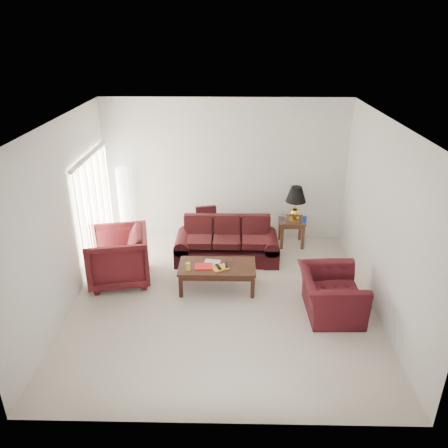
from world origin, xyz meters
name	(u,v)px	position (x,y,z in m)	size (l,w,h in m)	color
floor	(223,301)	(0.00, 0.00, 0.00)	(5.00, 5.00, 0.00)	beige
blinds	(96,212)	(-2.42, 1.30, 1.08)	(0.10, 2.00, 2.16)	silver
sofa	(227,241)	(0.04, 1.44, 0.41)	(2.01, 0.87, 0.82)	black
throw_pillow	(206,216)	(-0.39, 2.07, 0.67)	(0.42, 0.12, 0.42)	black
end_table	(291,232)	(1.39, 2.15, 0.29)	(0.53, 0.53, 0.57)	#4B341A
table_lamp	(295,203)	(1.45, 2.19, 0.93)	(0.42, 0.42, 0.71)	gold
clock	(282,219)	(1.17, 1.99, 0.65)	(0.15, 0.05, 0.15)	silver
blue_canister	(304,220)	(1.62, 1.98, 0.65)	(0.09, 0.09, 0.14)	navy
picture_frame	(282,214)	(1.20, 2.28, 0.65)	(0.12, 0.02, 0.15)	silver
floor_lamp	(124,206)	(-2.11, 2.20, 0.84)	(0.27, 0.27, 1.68)	white
armchair_left	(118,257)	(-1.89, 0.62, 0.49)	(1.04, 1.07, 0.98)	#400E12
armchair_right	(331,294)	(1.73, -0.29, 0.36)	(1.09, 0.95, 0.71)	#3C0D13
coffee_table	(217,277)	(-0.11, 0.39, 0.23)	(1.33, 0.67, 0.47)	#311E0E
magazine_red	(204,266)	(-0.34, 0.34, 0.48)	(0.31, 0.23, 0.02)	red
magazine_white	(212,262)	(-0.20, 0.48, 0.47)	(0.27, 0.20, 0.02)	beige
magazine_orange	(220,268)	(-0.06, 0.30, 0.47)	(0.27, 0.20, 0.02)	orange
remote_a	(218,267)	(-0.09, 0.30, 0.49)	(0.05, 0.18, 0.02)	black
remote_b	(226,265)	(0.05, 0.37, 0.49)	(0.05, 0.17, 0.02)	black
yellow_glass	(188,267)	(-0.60, 0.23, 0.53)	(0.08, 0.08, 0.13)	gold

